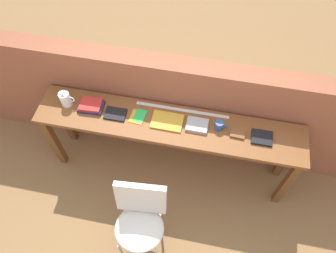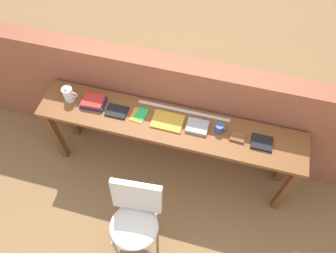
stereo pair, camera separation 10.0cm
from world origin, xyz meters
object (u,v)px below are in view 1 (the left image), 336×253
(chair_white_moulded, at_px, (140,218))
(pitcher_white, at_px, (65,99))
(pamphlet_pile_colourful, at_px, (138,116))
(leather_journal_brown, at_px, (238,133))
(book_repair_rightmost, at_px, (262,138))
(magazine_cycling, at_px, (115,114))
(book_open_centre, at_px, (167,121))
(book_stack_leftmost, at_px, (91,106))
(mug, at_px, (219,126))

(chair_white_moulded, bearing_deg, pitcher_white, 137.07)
(pamphlet_pile_colourful, xyz_separation_m, leather_journal_brown, (0.92, -0.01, 0.01))
(pamphlet_pile_colourful, height_order, book_repair_rightmost, book_repair_rightmost)
(pitcher_white, height_order, book_repair_rightmost, pitcher_white)
(chair_white_moulded, distance_m, magazine_cycling, 0.97)
(magazine_cycling, xyz_separation_m, book_open_centre, (0.49, 0.01, -0.00))
(book_open_centre, xyz_separation_m, leather_journal_brown, (0.64, -0.01, 0.00))
(pamphlet_pile_colourful, bearing_deg, leather_journal_brown, -0.78)
(pamphlet_pile_colourful, relative_size, book_open_centre, 0.62)
(pitcher_white, bearing_deg, book_repair_rightmost, -0.79)
(pamphlet_pile_colourful, bearing_deg, book_stack_leftmost, 177.81)
(magazine_cycling, height_order, book_repair_rightmost, book_repair_rightmost)
(magazine_cycling, bearing_deg, chair_white_moulded, -63.38)
(chair_white_moulded, bearing_deg, leather_journal_brown, 48.02)
(book_repair_rightmost, bearing_deg, pamphlet_pile_colourful, 179.41)
(pitcher_white, bearing_deg, leather_journal_brown, -0.82)
(chair_white_moulded, distance_m, mug, 1.08)
(magazine_cycling, xyz_separation_m, leather_journal_brown, (1.13, 0.01, 0.00))
(magazine_cycling, bearing_deg, book_stack_leftmost, 171.42)
(chair_white_moulded, relative_size, book_open_centre, 3.12)
(leather_journal_brown, bearing_deg, book_repair_rightmost, 3.12)
(book_open_centre, relative_size, book_repair_rightmost, 1.54)
(magazine_cycling, bearing_deg, pamphlet_pile_colourful, 4.61)
(chair_white_moulded, height_order, magazine_cycling, magazine_cycling)
(book_stack_leftmost, height_order, mug, mug)
(book_open_centre, height_order, leather_journal_brown, leather_journal_brown)
(pitcher_white, bearing_deg, magazine_cycling, -3.40)
(book_stack_leftmost, distance_m, magazine_cycling, 0.25)
(book_open_centre, bearing_deg, book_stack_leftmost, 178.91)
(chair_white_moulded, bearing_deg, pamphlet_pile_colourful, 103.52)
(book_open_centre, bearing_deg, mug, 3.28)
(pitcher_white, height_order, book_open_centre, pitcher_white)
(pitcher_white, bearing_deg, book_open_centre, -0.87)
(pitcher_white, relative_size, leather_journal_brown, 1.41)
(mug, bearing_deg, magazine_cycling, -177.85)
(book_repair_rightmost, bearing_deg, book_open_centre, 179.46)
(book_stack_leftmost, bearing_deg, book_repair_rightmost, -1.16)
(pitcher_white, height_order, pamphlet_pile_colourful, pitcher_white)
(magazine_cycling, height_order, book_open_centre, magazine_cycling)
(chair_white_moulded, bearing_deg, book_open_centre, 84.38)
(pamphlet_pile_colourful, height_order, leather_journal_brown, leather_journal_brown)
(magazine_cycling, bearing_deg, mug, 1.80)
(chair_white_moulded, distance_m, leather_journal_brown, 1.14)
(book_repair_rightmost, bearing_deg, pitcher_white, 179.36)
(pamphlet_pile_colourful, height_order, book_open_centre, book_open_centre)
(book_stack_leftmost, xyz_separation_m, book_repair_rightmost, (1.59, -0.03, -0.02))
(book_stack_leftmost, xyz_separation_m, leather_journal_brown, (1.38, -0.03, -0.02))
(book_stack_leftmost, relative_size, book_open_centre, 0.82)
(pamphlet_pile_colourful, height_order, mug, mug)
(book_repair_rightmost, bearing_deg, book_stack_leftmost, 179.00)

